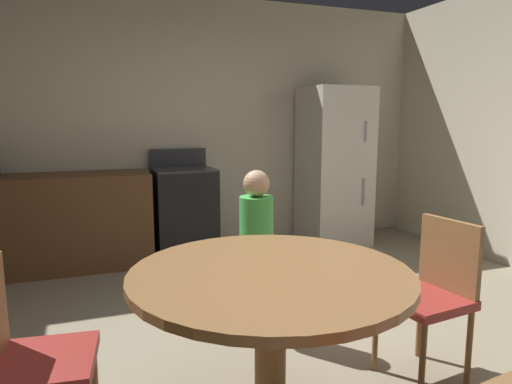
# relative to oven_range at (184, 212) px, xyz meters

# --- Properties ---
(ground_plane) EXTENTS (14.00, 14.00, 0.00)m
(ground_plane) POSITION_rel_oven_range_xyz_m (0.16, -2.48, -0.47)
(ground_plane) COLOR gray
(wall_back) EXTENTS (5.75, 0.12, 2.70)m
(wall_back) POSITION_rel_oven_range_xyz_m (0.16, 0.40, 0.88)
(wall_back) COLOR beige
(wall_back) RESTS_ON ground
(kitchen_counter) EXTENTS (2.07, 0.60, 0.90)m
(kitchen_counter) POSITION_rel_oven_range_xyz_m (-1.38, -0.00, -0.02)
(kitchen_counter) COLOR brown
(kitchen_counter) RESTS_ON ground
(oven_range) EXTENTS (0.60, 0.60, 1.10)m
(oven_range) POSITION_rel_oven_range_xyz_m (0.00, 0.00, 0.00)
(oven_range) COLOR black
(oven_range) RESTS_ON ground
(refrigerator) EXTENTS (0.68, 0.68, 1.76)m
(refrigerator) POSITION_rel_oven_range_xyz_m (1.71, -0.05, 0.41)
(refrigerator) COLOR silver
(refrigerator) RESTS_ON ground
(dining_table) EXTENTS (1.23, 1.23, 0.76)m
(dining_table) POSITION_rel_oven_range_xyz_m (-0.17, -2.81, 0.14)
(dining_table) COLOR olive
(dining_table) RESTS_ON ground
(chair_west) EXTENTS (0.44, 0.44, 0.87)m
(chair_west) POSITION_rel_oven_range_xyz_m (-1.17, -2.70, 0.03)
(chair_west) COLOR olive
(chair_west) RESTS_ON ground
(chair_east) EXTENTS (0.45, 0.45, 0.87)m
(chair_east) POSITION_rel_oven_range_xyz_m (0.82, -2.69, 0.03)
(chair_east) COLOR olive
(chair_east) RESTS_ON ground
(person_child) EXTENTS (0.27, 0.27, 1.09)m
(person_child) POSITION_rel_oven_range_xyz_m (0.10, -1.88, 0.11)
(person_child) COLOR #8C337A
(person_child) RESTS_ON ground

